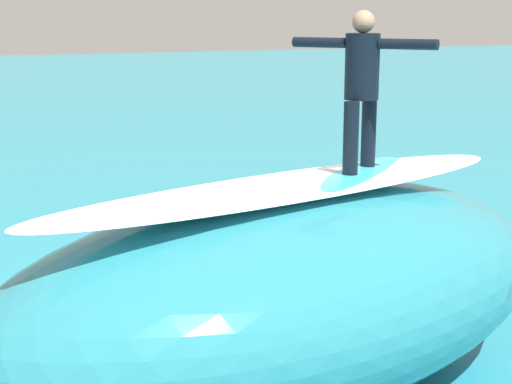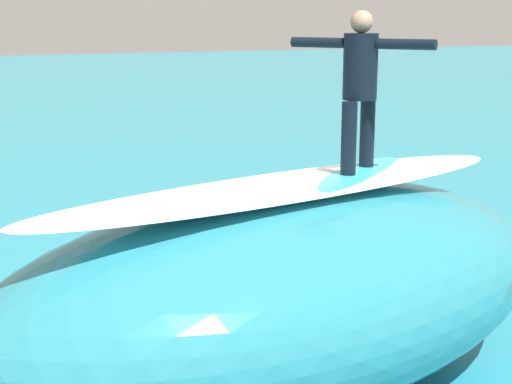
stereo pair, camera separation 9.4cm
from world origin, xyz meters
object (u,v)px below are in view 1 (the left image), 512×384
Objects in this scene: surfer_riding at (362,79)px; surfer_paddling at (178,246)px; surfboard_riding at (359,174)px; surfboard_paddling at (187,258)px.

surfer_riding reaches higher than surfer_paddling.
surfboard_paddling is at bearing -119.82° from surfboard_riding.
surfboard_riding is 1.34× the size of surfer_riding.
surfboard_paddling is (0.50, -3.84, -2.85)m from surfer_riding.
surfboard_riding is 4.32m from surfboard_paddling.
surfer_paddling is at bearing -118.20° from surfer_riding.
surfboard_paddling is 0.22m from surfer_paddling.
surfer_paddling is (0.62, -3.89, -1.75)m from surfboard_riding.
surfer_riding is at bearing -59.80° from surfboard_paddling.
surfer_riding is 0.92× the size of surfer_paddling.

